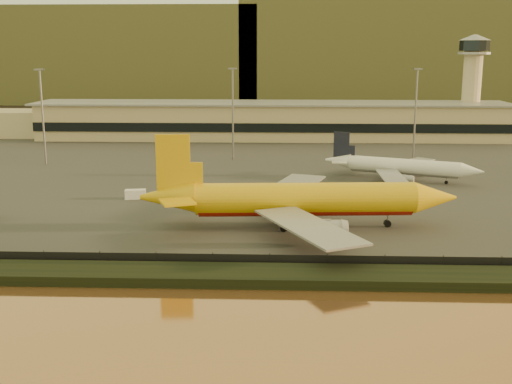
# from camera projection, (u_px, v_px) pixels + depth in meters

# --- Properties ---
(ground) EXTENTS (900.00, 900.00, 0.00)m
(ground) POSITION_uv_depth(u_px,v_px,m) (259.00, 244.00, 102.70)
(ground) COLOR black
(ground) RESTS_ON ground
(embankment) EXTENTS (320.00, 7.00, 1.40)m
(embankment) POSITION_uv_depth(u_px,v_px,m) (254.00, 276.00, 85.96)
(embankment) COLOR black
(embankment) RESTS_ON ground
(tarmac) EXTENTS (320.00, 220.00, 0.20)m
(tarmac) POSITION_uv_depth(u_px,v_px,m) (269.00, 152.00, 195.37)
(tarmac) COLOR #2D2D2D
(tarmac) RESTS_ON ground
(perimeter_fence) EXTENTS (300.00, 0.05, 2.20)m
(perimeter_fence) POSITION_uv_depth(u_px,v_px,m) (255.00, 262.00, 89.73)
(perimeter_fence) COLOR black
(perimeter_fence) RESTS_ON tarmac
(terminal_building) EXTENTS (202.00, 25.00, 12.60)m
(terminal_building) POSITION_uv_depth(u_px,v_px,m) (230.00, 121.00, 224.41)
(terminal_building) COLOR tan
(terminal_building) RESTS_ON tarmac
(control_tower) EXTENTS (11.20, 11.20, 35.50)m
(control_tower) POSITION_uv_depth(u_px,v_px,m) (472.00, 76.00, 223.21)
(control_tower) COLOR tan
(control_tower) RESTS_ON tarmac
(apron_light_masts) EXTENTS (152.20, 12.20, 25.40)m
(apron_light_masts) POSITION_uv_depth(u_px,v_px,m) (324.00, 106.00, 171.93)
(apron_light_masts) COLOR slate
(apron_light_masts) RESTS_ON tarmac
(distant_hills) EXTENTS (470.00, 160.00, 70.00)m
(distant_hills) POSITION_uv_depth(u_px,v_px,m) (245.00, 49.00, 428.49)
(distant_hills) COLOR #67683C
(distant_hills) RESTS_ON ground
(dhl_cargo_jet) EXTENTS (54.74, 53.52, 16.35)m
(dhl_cargo_jet) POSITION_uv_depth(u_px,v_px,m) (300.00, 200.00, 110.27)
(dhl_cargo_jet) COLOR #DAA60B
(dhl_cargo_jet) RESTS_ON tarmac
(white_narrowbody_jet) EXTENTS (35.87, 33.86, 10.75)m
(white_narrowbody_jet) POSITION_uv_depth(u_px,v_px,m) (401.00, 167.00, 151.20)
(white_narrowbody_jet) COLOR white
(white_narrowbody_jet) RESTS_ON tarmac
(gse_vehicle_yellow) EXTENTS (4.35, 3.24, 1.78)m
(gse_vehicle_yellow) POSITION_uv_depth(u_px,v_px,m) (289.00, 201.00, 126.82)
(gse_vehicle_yellow) COLOR #DAA60B
(gse_vehicle_yellow) RESTS_ON tarmac
(gse_vehicle_white) EXTENTS (4.48, 2.57, 1.90)m
(gse_vehicle_white) POSITION_uv_depth(u_px,v_px,m) (135.00, 194.00, 132.79)
(gse_vehicle_white) COLOR white
(gse_vehicle_white) RESTS_ON tarmac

